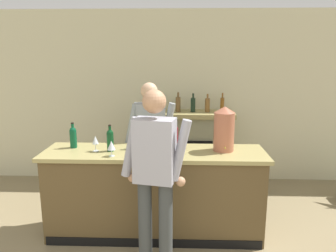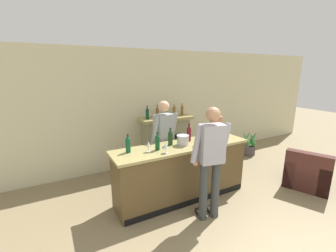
# 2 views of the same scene
# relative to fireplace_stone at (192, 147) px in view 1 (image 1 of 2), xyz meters

# --- Properties ---
(wall_back_panel) EXTENTS (12.00, 0.07, 2.75)m
(wall_back_panel) POSITION_rel_fireplace_stone_xyz_m (-0.48, 0.26, 0.77)
(wall_back_panel) COLOR beige
(wall_back_panel) RESTS_ON ground_plane
(bar_counter) EXTENTS (2.48, 0.66, 1.01)m
(bar_counter) POSITION_rel_fireplace_stone_xyz_m (-0.47, -1.54, -0.10)
(bar_counter) COLOR brown
(bar_counter) RESTS_ON ground_plane
(fireplace_stone) EXTENTS (1.29, 0.52, 1.49)m
(fireplace_stone) POSITION_rel_fireplace_stone_xyz_m (0.00, 0.00, 0.00)
(fireplace_stone) COLOR gray
(fireplace_stone) RESTS_ON ground_plane
(person_customer) EXTENTS (0.65, 0.36, 1.77)m
(person_customer) POSITION_rel_fireplace_stone_xyz_m (-0.41, -2.24, 0.37)
(person_customer) COLOR #383C3C
(person_customer) RESTS_ON ground_plane
(person_bartender) EXTENTS (0.64, 0.37, 1.73)m
(person_bartender) POSITION_rel_fireplace_stone_xyz_m (-0.57, -1.03, 0.35)
(person_bartender) COLOR #2C261F
(person_bartender) RESTS_ON ground_plane
(copper_dispenser) EXTENTS (0.23, 0.27, 0.50)m
(copper_dispenser) POSITION_rel_fireplace_stone_xyz_m (0.30, -1.48, 0.65)
(copper_dispenser) COLOR #AD6247
(copper_dispenser) RESTS_ON bar_counter
(ice_bucket_steel) EXTENTS (0.22, 0.22, 0.17)m
(ice_bucket_steel) POSITION_rel_fireplace_stone_xyz_m (-0.47, -1.53, 0.49)
(ice_bucket_steel) COLOR silver
(ice_bucket_steel) RESTS_ON bar_counter
(wine_bottle_port_short) EXTENTS (0.08, 0.08, 0.31)m
(wine_bottle_port_short) POSITION_rel_fireplace_stone_xyz_m (-0.66, -1.43, 0.54)
(wine_bottle_port_short) COLOR #183B18
(wine_bottle_port_short) RESTS_ON bar_counter
(wine_bottle_chardonnay_pale) EXTENTS (0.08, 0.08, 0.30)m
(wine_bottle_chardonnay_pale) POSITION_rel_fireplace_stone_xyz_m (-0.96, -1.55, 0.53)
(wine_bottle_chardonnay_pale) COLOR #0E3F1C
(wine_bottle_chardonnay_pale) RESTS_ON bar_counter
(wine_bottle_burgundy_dark) EXTENTS (0.08, 0.08, 0.33)m
(wine_bottle_burgundy_dark) POSITION_rel_fireplace_stone_xyz_m (-0.25, -1.39, 0.55)
(wine_bottle_burgundy_dark) COLOR maroon
(wine_bottle_burgundy_dark) RESTS_ON bar_counter
(wine_bottle_riesling_slim) EXTENTS (0.08, 0.08, 0.30)m
(wine_bottle_riesling_slim) POSITION_rel_fireplace_stone_xyz_m (-1.42, -1.43, 0.53)
(wine_bottle_riesling_slim) COLOR #0C4C2C
(wine_bottle_riesling_slim) RESTS_ON bar_counter
(wine_glass_front_left) EXTENTS (0.09, 0.09, 0.17)m
(wine_glass_front_left) POSITION_rel_fireplace_stone_xyz_m (-0.91, -1.74, 0.51)
(wine_glass_front_left) COLOR silver
(wine_glass_front_left) RESTS_ON bar_counter
(wine_glass_back_row) EXTENTS (0.07, 0.07, 0.18)m
(wine_glass_back_row) POSITION_rel_fireplace_stone_xyz_m (-1.13, -1.56, 0.52)
(wine_glass_back_row) COLOR silver
(wine_glass_back_row) RESTS_ON bar_counter
(wine_glass_by_dispenser) EXTENTS (0.08, 0.08, 0.17)m
(wine_glass_by_dispenser) POSITION_rel_fireplace_stone_xyz_m (-0.29, -1.69, 0.52)
(wine_glass_by_dispenser) COLOR silver
(wine_glass_by_dispenser) RESTS_ON bar_counter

